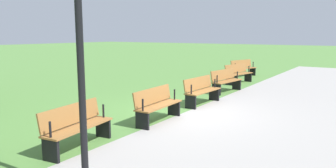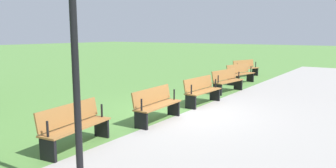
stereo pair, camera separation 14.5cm
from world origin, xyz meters
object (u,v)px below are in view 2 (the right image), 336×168
(bench_1, at_px, (240,73))
(bench_5, at_px, (75,125))
(bench_4, at_px, (156,104))
(bench_2, at_px, (227,80))
(bench_3, at_px, (202,90))
(bench_0, at_px, (245,68))
(lamp_post, at_px, (73,10))

(bench_1, bearing_deg, bench_5, 15.16)
(bench_4, height_order, bench_5, same)
(bench_2, xyz_separation_m, bench_3, (2.52, 0.22, 0.00))
(bench_0, relative_size, bench_1, 1.00)
(bench_0, xyz_separation_m, bench_4, (9.97, 1.32, 0.00))
(bench_3, bearing_deg, bench_1, -169.92)
(bench_0, bearing_deg, bench_2, 30.29)
(bench_0, relative_size, bench_5, 1.01)
(bench_0, distance_m, bench_3, 7.56)
(bench_1, relative_size, lamp_post, 0.47)
(bench_3, bearing_deg, lamp_post, 14.88)
(bench_5, relative_size, lamp_post, 0.46)
(bench_0, bearing_deg, bench_3, 27.77)
(bench_1, relative_size, bench_2, 1.01)
(bench_1, distance_m, bench_4, 7.56)
(bench_3, distance_m, bench_4, 2.53)
(bench_0, relative_size, bench_2, 1.01)
(bench_1, distance_m, lamp_post, 11.67)
(bench_0, height_order, bench_5, same)
(bench_1, distance_m, bench_2, 2.53)
(bench_4, bearing_deg, lamp_post, 17.60)
(bench_2, bearing_deg, bench_1, -162.35)
(bench_0, relative_size, bench_4, 1.03)
(bench_0, height_order, bench_2, same)
(bench_0, bearing_deg, bench_5, 22.73)
(bench_3, relative_size, bench_4, 1.00)
(bench_1, xyz_separation_m, bench_3, (5.01, 0.66, 0.00))
(bench_0, relative_size, bench_3, 1.03)
(bench_3, distance_m, bench_5, 5.05)
(bench_2, distance_m, bench_4, 5.05)
(bench_2, bearing_deg, bench_4, 10.10)
(bench_0, relative_size, lamp_post, 0.47)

